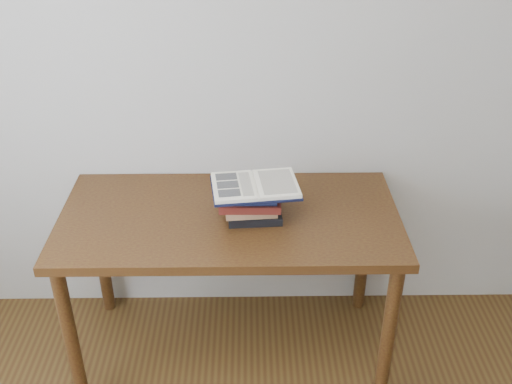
{
  "coord_description": "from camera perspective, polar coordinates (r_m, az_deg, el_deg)",
  "views": [
    {
      "loc": [
        0.09,
        -0.75,
        2.14
      ],
      "look_at": [
        0.11,
        1.28,
        0.94
      ],
      "focal_mm": 42.0,
      "sensor_mm": 36.0,
      "label": 1
    }
  ],
  "objects": [
    {
      "name": "book_stack",
      "position": [
        2.48,
        -0.44,
        -0.88
      ],
      "size": [
        0.26,
        0.19,
        0.15
      ],
      "color": "black",
      "rests_on": "desk"
    },
    {
      "name": "open_book",
      "position": [
        2.4,
        -0.07,
        0.58
      ],
      "size": [
        0.37,
        0.28,
        0.03
      ],
      "rotation": [
        0.0,
        0.0,
        0.12
      ],
      "color": "black",
      "rests_on": "book_stack"
    },
    {
      "name": "room_shell",
      "position": [
        0.93,
        -10.85,
        -3.72
      ],
      "size": [
        3.54,
        3.54,
        2.62
      ],
      "color": "#BBBAB1",
      "rests_on": "ground"
    },
    {
      "name": "desk",
      "position": [
        2.59,
        -2.49,
        -3.95
      ],
      "size": [
        1.44,
        0.72,
        0.77
      ],
      "color": "#4B3412",
      "rests_on": "ground"
    }
  ]
}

